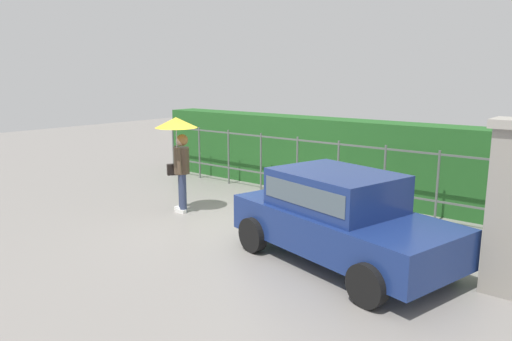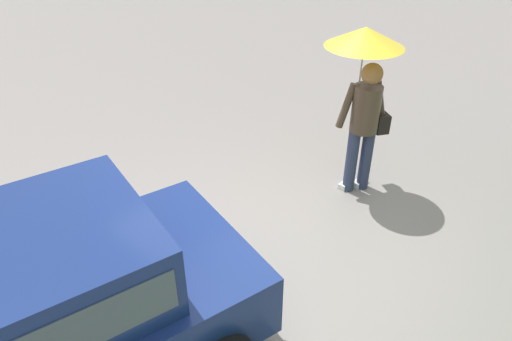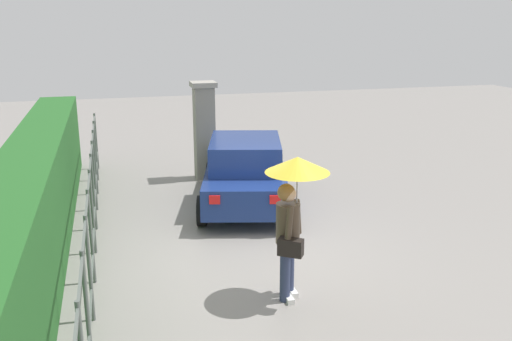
{
  "view_description": "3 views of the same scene",
  "coord_description": "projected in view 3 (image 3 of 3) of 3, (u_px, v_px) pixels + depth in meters",
  "views": [
    {
      "loc": [
        6.05,
        -6.97,
        2.99
      ],
      "look_at": [
        0.74,
        -0.41,
        1.29
      ],
      "focal_mm": 33.59,
      "sensor_mm": 36.0,
      "label": 1
    },
    {
      "loc": [
        2.9,
        2.29,
        3.43
      ],
      "look_at": [
        0.18,
        -0.13,
        1.11
      ],
      "focal_mm": 31.7,
      "sensor_mm": 36.0,
      "label": 2
    },
    {
      "loc": [
        -8.61,
        2.29,
        3.95
      ],
      "look_at": [
        0.5,
        -0.13,
        1.32
      ],
      "focal_mm": 38.95,
      "sensor_mm": 36.0,
      "label": 3
    }
  ],
  "objects": [
    {
      "name": "pedestrian",
      "position": [
        293.0,
        198.0,
        7.69
      ],
      "size": [
        0.9,
        0.9,
        2.1
      ],
      "rotation": [
        0.0,
        0.0,
        -2.17
      ],
      "color": "#2D3856",
      "rests_on": "ground"
    },
    {
      "name": "ground_plane",
      "position": [
        256.0,
        252.0,
        9.64
      ],
      "size": [
        40.0,
        40.0,
        0.0
      ],
      "primitive_type": "plane",
      "color": "gray"
    },
    {
      "name": "fence_section",
      "position": [
        92.0,
        208.0,
        9.38
      ],
      "size": [
        11.48,
        0.05,
        1.5
      ],
      "color": "#59605B",
      "rests_on": "ground"
    },
    {
      "name": "hedge_row",
      "position": [
        35.0,
        205.0,
        9.13
      ],
      "size": [
        12.43,
        0.9,
        1.9
      ],
      "primitive_type": "cube",
      "color": "#235B23",
      "rests_on": "ground"
    },
    {
      "name": "gate_pillar",
      "position": [
        204.0,
        130.0,
        13.74
      ],
      "size": [
        0.6,
        0.6,
        2.42
      ],
      "color": "gray",
      "rests_on": "ground"
    },
    {
      "name": "car",
      "position": [
        245.0,
        169.0,
        11.81
      ],
      "size": [
        3.99,
        2.56,
        1.48
      ],
      "rotation": [
        0.0,
        0.0,
        -0.25
      ],
      "color": "navy",
      "rests_on": "ground"
    }
  ]
}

